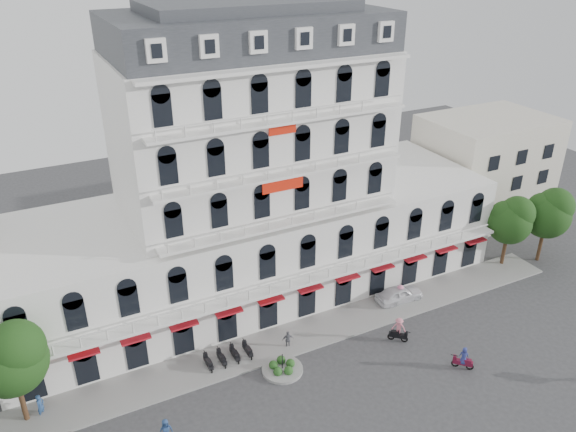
{
  "coord_description": "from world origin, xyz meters",
  "views": [
    {
      "loc": [
        -17.68,
        -24.1,
        30.04
      ],
      "look_at": [
        -0.49,
        10.0,
        11.03
      ],
      "focal_mm": 35.0,
      "sensor_mm": 36.0,
      "label": 1
    }
  ],
  "objects": [
    {
      "name": "ground",
      "position": [
        0.0,
        0.0,
        0.0
      ],
      "size": [
        120.0,
        120.0,
        0.0
      ],
      "primitive_type": "plane",
      "color": "#38383A",
      "rests_on": "ground"
    },
    {
      "name": "sidewalk",
      "position": [
        0.0,
        9.0,
        0.08
      ],
      "size": [
        53.0,
        4.0,
        0.16
      ],
      "primitive_type": "cube",
      "color": "gray",
      "rests_on": "ground"
    },
    {
      "name": "main_building",
      "position": [
        0.0,
        18.0,
        9.96
      ],
      "size": [
        45.0,
        15.0,
        25.8
      ],
      "color": "silver",
      "rests_on": "ground"
    },
    {
      "name": "flank_building_east",
      "position": [
        30.0,
        20.0,
        6.0
      ],
      "size": [
        14.0,
        10.0,
        12.0
      ],
      "primitive_type": "cube",
      "color": "beige",
      "rests_on": "ground"
    },
    {
      "name": "traffic_island",
      "position": [
        -3.0,
        6.0,
        0.26
      ],
      "size": [
        3.2,
        3.2,
        1.6
      ],
      "color": "gray",
      "rests_on": "ground"
    },
    {
      "name": "parked_scooter_row",
      "position": [
        -6.35,
        8.8,
        0.0
      ],
      "size": [
        4.4,
        1.8,
        1.1
      ],
      "primitive_type": null,
      "color": "black",
      "rests_on": "ground"
    },
    {
      "name": "tree_west_inner",
      "position": [
        -20.95,
        9.48,
        5.68
      ],
      "size": [
        4.76,
        4.76,
        8.25
      ],
      "color": "#382314",
      "rests_on": "ground"
    },
    {
      "name": "tree_east_inner",
      "position": [
        24.05,
        9.98,
        5.21
      ],
      "size": [
        4.4,
        4.37,
        7.57
      ],
      "color": "#382314",
      "rests_on": "ground"
    },
    {
      "name": "tree_east_outer",
      "position": [
        28.05,
        8.98,
        5.55
      ],
      "size": [
        4.65,
        4.65,
        8.05
      ],
      "color": "#382314",
      "rests_on": "ground"
    },
    {
      "name": "parked_car",
      "position": [
        10.66,
        9.5,
        0.77
      ],
      "size": [
        4.58,
        1.98,
        1.54
      ],
      "primitive_type": "imported",
      "rotation": [
        0.0,
        0.0,
        1.53
      ],
      "color": "white",
      "rests_on": "ground"
    },
    {
      "name": "rider_east",
      "position": [
        9.62,
        -0.03,
        0.95
      ],
      "size": [
        1.3,
        1.32,
        1.97
      ],
      "rotation": [
        0.0,
        0.0,
        2.34
      ],
      "color": "maroon",
      "rests_on": "ground"
    },
    {
      "name": "rider_center",
      "position": [
        7.13,
        4.92,
        1.21
      ],
      "size": [
        1.33,
        1.28,
        2.27
      ],
      "rotation": [
        0.0,
        0.0,
        5.53
      ],
      "color": "black",
      "rests_on": "ground"
    },
    {
      "name": "pedestrian_left",
      "position": [
        -12.82,
        3.42,
        0.91
      ],
      "size": [
        0.93,
        0.64,
        1.82
      ],
      "primitive_type": "imported",
      "rotation": [
        0.0,
        0.0,
        -0.07
      ],
      "color": "navy",
      "rests_on": "ground"
    },
    {
      "name": "pedestrian_mid",
      "position": [
        -1.37,
        8.27,
        0.79
      ],
      "size": [
        1.0,
        0.61,
        1.58
      ],
      "primitive_type": "imported",
      "rotation": [
        0.0,
        0.0,
        2.88
      ],
      "color": "slate",
      "rests_on": "ground"
    },
    {
      "name": "pedestrian_right",
      "position": [
        10.74,
        9.5,
        0.84
      ],
      "size": [
        1.22,
        1.19,
        1.68
      ],
      "primitive_type": "imported",
      "rotation": [
        0.0,
        0.0,
        3.88
      ],
      "color": "pink",
      "rests_on": "ground"
    },
    {
      "name": "pedestrian_far",
      "position": [
        -20.0,
        9.5,
        0.91
      ],
      "size": [
        0.75,
        0.79,
        1.82
      ],
      "primitive_type": "imported",
      "rotation": [
        0.0,
        0.0,
        0.91
      ],
      "color": "navy",
      "rests_on": "ground"
    }
  ]
}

